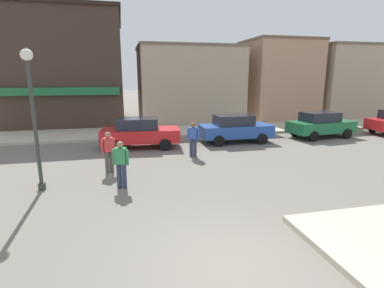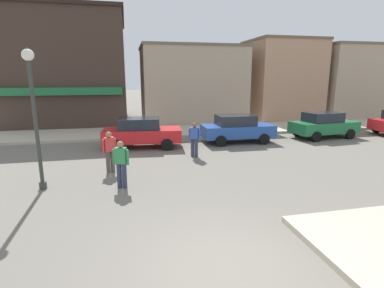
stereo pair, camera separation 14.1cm
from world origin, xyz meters
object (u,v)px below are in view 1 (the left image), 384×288
object	(u,v)px
lamp_post	(32,100)
parked_car_second	(235,128)
parked_car_nearest	(140,132)
pedestrian_kerb_side	(193,138)
parked_car_third	(321,124)
pedestrian_crossing_far	(121,163)
pedestrian_crossing_near	(109,151)

from	to	relation	value
lamp_post	parked_car_second	world-z (taller)	lamp_post
parked_car_nearest	pedestrian_kerb_side	xyz separation A→B (m)	(2.29, -2.42, 0.06)
parked_car_third	pedestrian_crossing_far	xyz separation A→B (m)	(-11.89, -6.04, 0.06)
parked_car_third	pedestrian_kerb_side	xyz separation A→B (m)	(-8.63, -2.65, 0.06)
parked_car_second	pedestrian_kerb_side	bearing A→B (deg)	-140.20
parked_car_nearest	pedestrian_crossing_near	distance (m)	4.24
lamp_post	parked_car_third	distance (m)	15.67
parked_car_second	pedestrian_kerb_side	distance (m)	3.95
parked_car_nearest	parked_car_third	distance (m)	10.93
parked_car_second	parked_car_third	xyz separation A→B (m)	(5.60, 0.12, 0.00)
parked_car_second	pedestrian_crossing_near	world-z (taller)	pedestrian_crossing_near
lamp_post	pedestrian_crossing_near	bearing A→B (deg)	32.94
pedestrian_crossing_near	pedestrian_crossing_far	distance (m)	1.88
pedestrian_kerb_side	pedestrian_crossing_near	bearing A→B (deg)	-157.09
parked_car_nearest	pedestrian_kerb_side	world-z (taller)	pedestrian_kerb_side
parked_car_nearest	parked_car_second	bearing A→B (deg)	1.15
parked_car_second	parked_car_third	size ratio (longest dim) A/B	0.96
parked_car_third	pedestrian_crossing_near	distance (m)	13.05
lamp_post	pedestrian_crossing_far	size ratio (longest dim) A/B	2.82
lamp_post	parked_car_nearest	world-z (taller)	lamp_post
parked_car_second	pedestrian_kerb_side	xyz separation A→B (m)	(-3.03, -2.53, 0.06)
lamp_post	parked_car_nearest	xyz separation A→B (m)	(3.55, 5.37, -2.15)
parked_car_third	pedestrian_kerb_side	world-z (taller)	pedestrian_kerb_side
lamp_post	parked_car_second	xyz separation A→B (m)	(8.88, 5.48, -2.15)
pedestrian_crossing_near	pedestrian_kerb_side	bearing A→B (deg)	22.91
parked_car_nearest	parked_car_second	size ratio (longest dim) A/B	1.03
parked_car_second	pedestrian_crossing_far	xyz separation A→B (m)	(-6.29, -5.92, 0.06)
parked_car_third	pedestrian_kerb_side	size ratio (longest dim) A/B	2.59
parked_car_nearest	pedestrian_crossing_far	world-z (taller)	pedestrian_crossing_far
parked_car_second	pedestrian_crossing_far	size ratio (longest dim) A/B	2.49
pedestrian_kerb_side	parked_car_nearest	bearing A→B (deg)	133.45
parked_car_nearest	pedestrian_kerb_side	bearing A→B (deg)	-46.55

